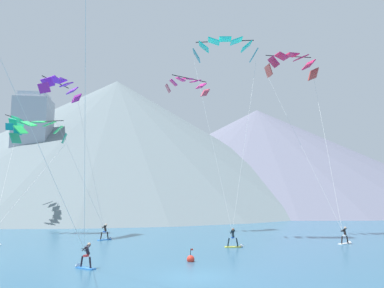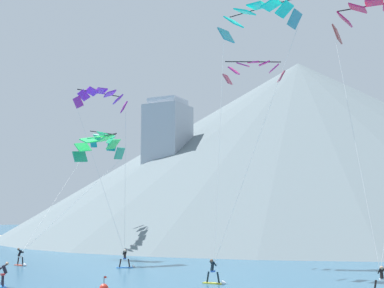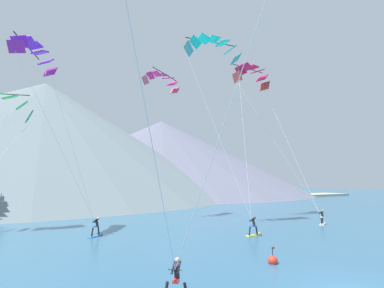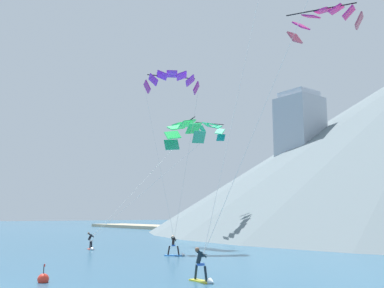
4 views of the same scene
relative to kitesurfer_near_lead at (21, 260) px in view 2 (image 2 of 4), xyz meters
name	(u,v)px [view 2 (image 2 of 4)]	position (x,y,z in m)	size (l,w,h in m)	color
kitesurfer_near_lead	(21,260)	(0.00, 0.00, 0.00)	(1.78, 0.84, 1.71)	#E54C33
kitesurfer_mid_center	(216,276)	(21.92, -4.00, 0.03)	(1.75, 0.62, 1.77)	yellow
kitesurfer_far_left	(127,262)	(9.99, 2.86, 0.01)	(1.59, 1.43, 1.73)	#337FDB
kitesurfer_far_right	(3,279)	(9.96, -11.71, -0.02)	(1.59, 1.42, 1.69)	#337FDB
parafoil_kite_near_lead	(98,146)	(0.83, 10.20, 12.05)	(6.97, 11.57, 12.47)	#28A37B
parafoil_kite_near_trail	(375,16)	(31.90, 5.82, 20.38)	(6.77, 10.21, 20.88)	#B1413D
parafoil_kite_mid_center	(258,17)	(22.81, 3.11, 20.98)	(7.56, 8.37, 21.23)	teal
parafoil_kite_far_left	(101,98)	(3.92, 6.53, 16.51)	(7.79, 6.48, 16.71)	#9B2193
parafoil_kite_distant_high_outer	(254,69)	(19.38, 11.09, 18.82)	(6.21, 3.73, 2.35)	#C1485E
parafoil_kite_distant_low_drift	(105,139)	(-4.94, 19.29, 14.35)	(1.85, 5.07, 2.35)	#0F8C8E
race_marker_buoy	(104,288)	(17.13, -10.29, -0.34)	(0.56, 0.56, 1.02)	red
shoreline_strip	(306,246)	(16.81, 38.46, -0.15)	(180.00, 10.00, 0.70)	tan
shore_building_harbour_front	(97,229)	(-21.57, 40.14, 1.79)	(6.59, 6.45, 4.56)	beige
shore_building_promenade_mid	(154,231)	(-11.30, 42.87, 1.59)	(5.90, 5.26, 4.16)	#B7AD9E
highrise_tower	(167,171)	(-9.98, 45.06, 12.20)	(7.00, 7.00, 25.82)	#A8ADB7
mountain_peak_central_summit	(300,148)	(4.82, 79.94, 19.38)	(129.94, 129.94, 39.77)	slate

